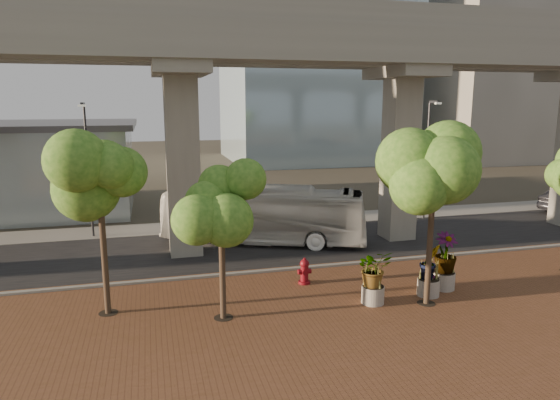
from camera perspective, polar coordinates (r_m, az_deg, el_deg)
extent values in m
plane|color=#3C372B|center=(25.68, 3.23, -6.40)|extent=(160.00, 160.00, 0.00)
cube|color=brown|center=(18.72, 11.02, -13.37)|extent=(70.00, 13.00, 0.06)
cube|color=black|center=(27.50, 1.94, -5.15)|extent=(90.00, 8.00, 0.04)
cube|color=gray|center=(23.85, 4.73, -7.60)|extent=(70.00, 0.25, 0.16)
cube|color=gray|center=(32.62, -0.84, -2.51)|extent=(90.00, 3.00, 0.06)
cube|color=gray|center=(25.02, 3.21, 17.48)|extent=(72.00, 2.40, 1.80)
cube|color=gray|center=(28.06, 1.11, 16.81)|extent=(72.00, 2.40, 1.80)
cube|color=gray|center=(24.18, 4.11, 21.05)|extent=(72.00, 0.12, 1.00)
cube|color=gray|center=(29.28, 0.49, 19.33)|extent=(72.00, 0.12, 1.00)
cube|color=#A29B92|center=(74.92, 23.44, 13.53)|extent=(18.00, 16.00, 24.00)
imported|color=silver|center=(27.55, -1.82, -1.79)|extent=(11.35, 6.91, 3.13)
cylinder|color=maroon|center=(21.77, 2.80, -9.35)|extent=(0.51, 0.51, 0.11)
cylinder|color=maroon|center=(21.63, 2.81, -8.32)|extent=(0.34, 0.34, 0.83)
sphere|color=maroon|center=(21.49, 2.82, -7.29)|extent=(0.40, 0.40, 0.40)
cylinder|color=maroon|center=(21.44, 2.82, -6.82)|extent=(0.11, 0.11, 0.14)
cylinder|color=maroon|center=(21.60, 2.81, -8.15)|extent=(0.57, 0.23, 0.23)
cylinder|color=#B0A99F|center=(19.97, 10.56, -10.58)|extent=(0.88, 0.88, 0.68)
imported|color=#2D6019|center=(19.60, 10.67, -7.66)|extent=(1.96, 1.96, 1.47)
cylinder|color=#A4A095|center=(22.14, 18.18, -8.73)|extent=(0.92, 0.92, 0.71)
imported|color=#2D6019|center=(21.78, 18.38, -5.75)|extent=(2.25, 2.25, 1.68)
cylinder|color=#9F9A8F|center=(21.23, 16.59, -9.53)|extent=(0.88, 0.88, 0.69)
imported|color=#2D6019|center=(20.89, 16.75, -6.76)|extent=(1.96, 1.96, 1.47)
cylinder|color=#423126|center=(19.30, -19.39, -6.78)|extent=(0.22, 0.22, 3.89)
cylinder|color=black|center=(19.96, -19.03, -12.09)|extent=(0.70, 0.70, 0.01)
cylinder|color=#423126|center=(18.05, -6.59, -8.54)|extent=(0.22, 0.22, 3.23)
cylinder|color=black|center=(18.65, -6.48, -13.20)|extent=(0.70, 0.70, 0.01)
cylinder|color=#423126|center=(19.88, 16.68, -5.95)|extent=(0.22, 0.22, 3.98)
cylinder|color=black|center=(20.54, 16.37, -11.25)|extent=(0.70, 0.70, 0.01)
cylinder|color=#29292D|center=(30.38, -21.02, 3.04)|extent=(0.13, 0.13, 7.59)
cube|color=#29292D|center=(29.66, -21.63, 10.19)|extent=(0.14, 0.95, 0.14)
cube|color=silver|center=(29.18, -21.73, 10.00)|extent=(0.38, 0.19, 0.11)
cylinder|color=#323237|center=(34.36, 16.41, 4.28)|extent=(0.13, 0.13, 7.70)
cube|color=#323237|center=(33.73, 17.20, 10.68)|extent=(0.14, 0.96, 0.14)
cube|color=silver|center=(33.32, 17.63, 10.49)|extent=(0.39, 0.19, 0.12)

